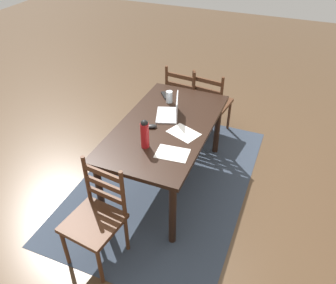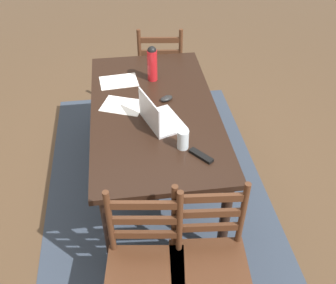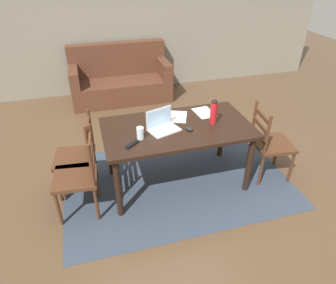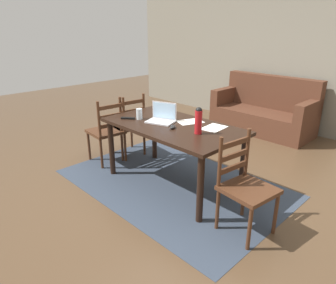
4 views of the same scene
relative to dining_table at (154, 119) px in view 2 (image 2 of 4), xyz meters
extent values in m
plane|color=brown|center=(0.00, 0.00, -0.68)|extent=(14.00, 14.00, 0.00)
cube|color=#333D4C|center=(0.00, 0.00, -0.68)|extent=(2.72, 1.80, 0.01)
cube|color=black|center=(0.00, 0.00, 0.07)|extent=(1.66, 0.91, 0.04)
cylinder|color=black|center=(-0.75, -0.38, -0.31)|extent=(0.07, 0.07, 0.73)
cylinder|color=black|center=(0.75, -0.38, -0.31)|extent=(0.07, 0.07, 0.73)
cylinder|color=black|center=(-0.75, 0.38, -0.31)|extent=(0.07, 0.07, 0.73)
cylinder|color=black|center=(0.75, 0.38, -0.31)|extent=(0.07, 0.07, 0.73)
cube|color=#4C2B19|center=(-1.16, -0.18, -0.23)|extent=(0.48, 0.48, 0.04)
cylinder|color=#4C2B19|center=(-0.99, -0.39, -0.47)|extent=(0.04, 0.04, 0.43)
cylinder|color=#4C2B19|center=(-0.95, -0.01, -0.47)|extent=(0.04, 0.04, 0.43)
cylinder|color=#4C2B19|center=(-0.98, -0.39, 0.02)|extent=(0.04, 0.04, 0.50)
cylinder|color=#4C2B19|center=(-0.94, -0.01, 0.02)|extent=(0.04, 0.04, 0.50)
cube|color=#4C2B19|center=(-0.96, -0.20, -0.08)|extent=(0.06, 0.36, 0.05)
cube|color=#4C2B19|center=(-0.96, -0.20, 0.04)|extent=(0.06, 0.36, 0.05)
cube|color=#4C2B19|center=(-0.96, -0.20, 0.17)|extent=(0.06, 0.36, 0.05)
cube|color=#4C2B19|center=(-1.16, 0.18, -0.23)|extent=(0.49, 0.49, 0.04)
cylinder|color=#4C2B19|center=(-1.00, -0.03, -0.47)|extent=(0.04, 0.04, 0.43)
cylinder|color=#4C2B19|center=(-0.95, 0.35, -0.47)|extent=(0.04, 0.04, 0.43)
cylinder|color=#4C2B19|center=(-0.99, -0.03, 0.02)|extent=(0.04, 0.04, 0.50)
cylinder|color=#4C2B19|center=(-0.94, 0.34, 0.02)|extent=(0.04, 0.04, 0.50)
cube|color=#4C2B19|center=(-0.96, 0.16, -0.08)|extent=(0.07, 0.36, 0.05)
cube|color=#4C2B19|center=(-0.96, 0.16, 0.04)|extent=(0.07, 0.36, 0.05)
cube|color=#4C2B19|center=(-0.96, 0.16, 0.17)|extent=(0.07, 0.36, 0.05)
cube|color=#4C2B19|center=(1.16, -0.18, -0.23)|extent=(0.49, 0.49, 0.04)
cylinder|color=#4C2B19|center=(1.37, -0.02, -0.47)|extent=(0.04, 0.04, 0.43)
cylinder|color=#4C2B19|center=(1.32, -0.39, -0.47)|extent=(0.04, 0.04, 0.43)
cylinder|color=#4C2B19|center=(0.99, 0.03, -0.47)|extent=(0.04, 0.04, 0.43)
cylinder|color=#4C2B19|center=(0.95, -0.35, -0.47)|extent=(0.04, 0.04, 0.43)
cylinder|color=#4C2B19|center=(0.98, 0.03, 0.02)|extent=(0.04, 0.04, 0.50)
cylinder|color=#4C2B19|center=(0.94, -0.35, 0.02)|extent=(0.04, 0.04, 0.50)
cube|color=#4C2B19|center=(0.96, -0.16, -0.08)|extent=(0.07, 0.36, 0.05)
cube|color=#4C2B19|center=(0.96, -0.16, 0.04)|extent=(0.07, 0.36, 0.05)
cube|color=#4C2B19|center=(0.96, -0.16, 0.17)|extent=(0.07, 0.36, 0.05)
cube|color=silver|center=(-0.16, -0.05, 0.10)|extent=(0.37, 0.31, 0.02)
cube|color=silver|center=(-0.20, 0.05, 0.22)|extent=(0.31, 0.11, 0.21)
cube|color=#A5CCEA|center=(-0.20, 0.05, 0.22)|extent=(0.28, 0.10, 0.19)
cylinder|color=red|center=(0.41, -0.03, 0.22)|extent=(0.08, 0.08, 0.25)
sphere|color=black|center=(0.41, -0.03, 0.35)|extent=(0.07, 0.07, 0.07)
cylinder|color=silver|center=(-0.45, -0.14, 0.16)|extent=(0.07, 0.07, 0.13)
ellipsoid|color=black|center=(0.10, -0.10, 0.11)|extent=(0.10, 0.12, 0.03)
cube|color=black|center=(-0.55, -0.24, 0.10)|extent=(0.16, 0.14, 0.02)
cube|color=white|center=(0.07, 0.22, 0.10)|extent=(0.31, 0.35, 0.00)
cube|color=white|center=(0.42, 0.24, 0.10)|extent=(0.24, 0.31, 0.00)
camera|label=1|loc=(2.68, 1.12, 2.02)|focal=36.41mm
camera|label=2|loc=(-2.31, 0.21, 1.73)|focal=41.59mm
camera|label=3|loc=(-0.91, -2.82, 1.77)|focal=32.65mm
camera|label=4|loc=(2.40, -2.44, 1.19)|focal=32.79mm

